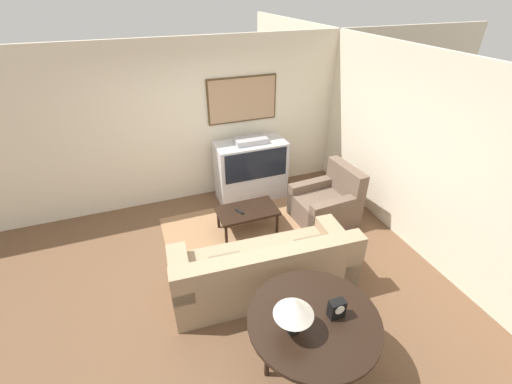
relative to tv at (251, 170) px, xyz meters
name	(u,v)px	position (x,y,z in m)	size (l,w,h in m)	color
ground_plane	(235,269)	(-0.85, -1.69, -0.54)	(12.00, 12.00, 0.00)	brown
wall_back	(194,124)	(-0.83, 0.44, 0.81)	(12.00, 0.10, 2.70)	beige
wall_right	(411,151)	(1.78, -1.69, 0.81)	(0.06, 12.00, 2.70)	beige
area_rug	(247,234)	(-0.44, -1.03, -0.54)	(2.47, 1.77, 0.01)	#99704C
tv	(251,170)	(0.00, 0.00, 0.00)	(1.20, 0.56, 1.15)	silver
couch	(265,270)	(-0.58, -2.12, -0.25)	(2.33, 1.01, 0.82)	#9E8466
armchair	(327,204)	(0.91, -1.09, -0.25)	(0.96, 0.87, 0.91)	brown
coffee_table	(247,212)	(-0.40, -0.93, -0.19)	(0.92, 0.54, 0.40)	black
console_table	(314,323)	(-0.56, -3.27, 0.13)	(1.24, 1.24, 0.74)	black
table_lamp	(294,307)	(-0.80, -3.31, 0.50)	(0.35, 0.35, 0.40)	black
mantel_clock	(337,309)	(-0.36, -3.31, 0.29)	(0.15, 0.10, 0.19)	black
remote	(239,211)	(-0.53, -0.95, -0.14)	(0.10, 0.16, 0.02)	black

